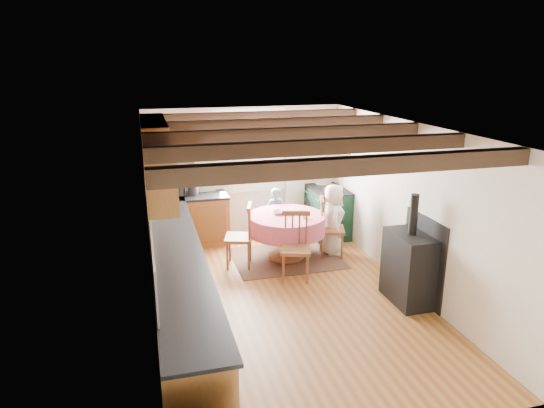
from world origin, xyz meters
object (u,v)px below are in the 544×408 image
object	(u,v)px
dining_table	(287,237)
cup	(304,215)
child_far	(275,215)
chair_near	(296,247)
chair_left	(239,235)
aga_range	(327,211)
chair_right	(332,227)
child_right	(333,219)
cast_iron_stove	(411,249)

from	to	relation	value
dining_table	cup	size ratio (longest dim) A/B	13.25
dining_table	child_far	world-z (taller)	child_far
cup	chair_near	bearing A→B (deg)	-119.44
dining_table	chair_left	bearing A→B (deg)	-174.45
chair_near	cup	world-z (taller)	chair_near
cup	child_far	bearing A→B (deg)	102.21
chair_left	aga_range	distance (m)	2.14
dining_table	aga_range	distance (m)	1.41
chair_right	child_right	bearing A→B (deg)	-14.43
chair_right	aga_range	distance (m)	1.04
chair_left	cup	xyz separation A→B (m)	(1.05, -0.14, 0.29)
dining_table	cup	xyz separation A→B (m)	(0.23, -0.22, 0.43)
cast_iron_stove	cup	distance (m)	1.90
aga_range	child_far	bearing A→B (deg)	-172.17
chair_left	child_right	bearing A→B (deg)	109.99
cast_iron_stove	chair_left	bearing A→B (deg)	138.12
aga_range	chair_right	bearing A→B (deg)	-106.78
cast_iron_stove	child_right	world-z (taller)	cast_iron_stove
child_far	cup	size ratio (longest dim) A/B	10.76
child_far	cast_iron_stove	bearing A→B (deg)	104.00
dining_table	cast_iron_stove	size ratio (longest dim) A/B	0.83
aga_range	cast_iron_stove	size ratio (longest dim) A/B	0.66
chair_near	cast_iron_stove	distance (m)	1.69
cast_iron_stove	cup	world-z (taller)	cast_iron_stove
chair_near	chair_left	size ratio (longest dim) A/B	1.00
chair_near	child_right	xyz separation A→B (m)	(0.93, 0.82, 0.09)
chair_right	aga_range	world-z (taller)	chair_right
chair_left	child_far	xyz separation A→B (m)	(0.84, 0.85, -0.00)
chair_near	chair_right	bearing A→B (deg)	57.91
aga_range	cast_iron_stove	xyz separation A→B (m)	(0.11, -2.79, 0.30)
chair_near	aga_range	distance (m)	2.07
chair_near	aga_range	world-z (taller)	chair_near
child_right	cup	distance (m)	0.68
chair_left	child_far	bearing A→B (deg)	151.93
cast_iron_stove	child_right	bearing A→B (deg)	100.33
dining_table	chair_near	distance (m)	0.82
chair_near	chair_left	world-z (taller)	chair_near
child_right	cup	size ratio (longest dim) A/B	12.73
chair_left	chair_right	size ratio (longest dim) A/B	1.02
aga_range	cup	distance (m)	1.46
dining_table	chair_right	size ratio (longest dim) A/B	1.25
chair_left	dining_table	bearing A→B (deg)	111.97
chair_right	child_right	xyz separation A→B (m)	(0.06, 0.10, 0.10)
cast_iron_stove	aga_range	bearing A→B (deg)	92.26
cup	chair_left	bearing A→B (deg)	172.27
chair_right	cast_iron_stove	distance (m)	1.86
child_right	cast_iron_stove	bearing A→B (deg)	-156.82
chair_near	dining_table	bearing A→B (deg)	101.17
chair_near	chair_left	distance (m)	1.02
dining_table	aga_range	size ratio (longest dim) A/B	1.26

